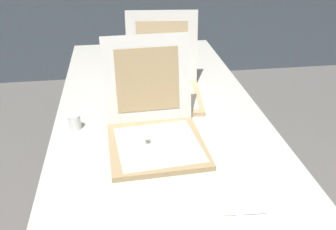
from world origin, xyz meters
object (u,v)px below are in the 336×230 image
Objects in this scene: table at (159,118)px; pizza_box_middle at (163,86)px; cup_white_near_center at (75,122)px; pizza_box_front at (155,130)px; napkin_pile at (241,198)px; cup_white_far at (121,78)px.

pizza_box_middle is (0.04, 0.16, 0.10)m from table.
table is at bearing 17.30° from cup_white_near_center.
pizza_box_front is 2.61× the size of napkin_pile.
cup_white_far is 1.09m from napkin_pile.
napkin_pile is (0.19, -0.67, 0.05)m from table.
pizza_box_middle is at bearing -41.25° from cup_white_far.
napkin_pile is (0.25, -0.40, -0.05)m from pizza_box_front.
pizza_box_front is at bearing -78.94° from cup_white_far.
pizza_box_middle reaches higher than napkin_pile.
cup_white_far is at bearing 109.85° from napkin_pile.
cup_white_far is (-0.22, 0.19, -0.02)m from pizza_box_middle.
table is 32.29× the size of cup_white_far.
cup_white_far is at bearing 98.40° from pizza_box_front.
table is 0.42m from cup_white_near_center.
cup_white_near_center is 0.36× the size of napkin_pile.
table is at bearing -63.54° from cup_white_far.
table is 4.66× the size of pizza_box_middle.
pizza_box_front is 7.18× the size of cup_white_far.
cup_white_far is at bearing 116.46° from table.
cup_white_far is 0.36× the size of napkin_pile.
cup_white_near_center is 0.81m from napkin_pile.
napkin_pile is at bearing -43.23° from cup_white_near_center.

